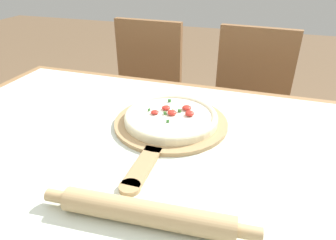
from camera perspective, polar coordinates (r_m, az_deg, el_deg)
dining_table at (r=0.89m, az=-5.18°, el=-10.01°), size 1.42×0.96×0.74m
towel_cloth at (r=0.83m, az=-5.48°, el=-4.76°), size 1.34×0.88×0.00m
pizza_peel at (r=0.90m, az=0.22°, el=-0.99°), size 0.35×0.51×0.01m
pizza at (r=0.91m, az=0.59°, el=0.60°), size 0.28×0.28×0.03m
rolling_pin at (r=0.60m, az=-4.06°, el=-17.29°), size 0.43×0.07×0.05m
chair_left at (r=1.69m, az=-4.70°, el=5.32°), size 0.41×0.41×0.90m
chair_right at (r=1.58m, az=14.93°, el=2.61°), size 0.43×0.43×0.90m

